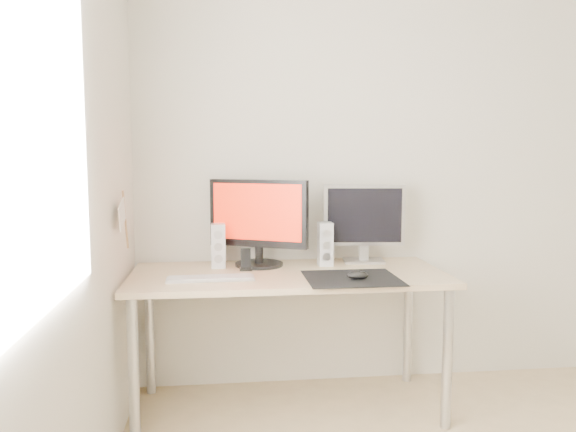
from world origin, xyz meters
TOP-DOWN VIEW (x-y plane):
  - wall_back at (0.00, 1.75)m, footprint 3.50×0.00m
  - wall_left at (-1.75, 0.00)m, footprint 0.00×3.50m
  - window_pane at (-1.74, 0.00)m, footprint 0.00×1.30m
  - mousepad at (-0.64, 1.20)m, footprint 0.45×0.40m
  - mouse at (-0.62, 1.17)m, footprint 0.10×0.06m
  - desk at (-0.93, 1.38)m, footprint 1.60×0.70m
  - main_monitor at (-1.07, 1.56)m, footprint 0.51×0.35m
  - second_monitor at (-0.48, 1.61)m, footprint 0.45×0.18m
  - speaker_left at (-1.28, 1.55)m, footprint 0.07×0.09m
  - speaker_right at (-0.71, 1.54)m, footprint 0.07×0.09m
  - keyboard at (-1.32, 1.25)m, footprint 0.42×0.13m
  - phone_dock at (-1.14, 1.46)m, footprint 0.06×0.06m
  - pennant at (-1.72, 1.24)m, footprint 0.01×0.23m

SIDE VIEW (x-z plane):
  - desk at x=-0.93m, z-range 0.29..1.02m
  - mousepad at x=-0.64m, z-range 0.73..0.73m
  - keyboard at x=-1.32m, z-range 0.73..0.75m
  - mouse at x=-0.62m, z-range 0.73..0.77m
  - phone_dock at x=-1.14m, z-range 0.71..0.82m
  - speaker_left at x=-1.28m, z-range 0.73..0.97m
  - speaker_right at x=-0.71m, z-range 0.73..0.97m
  - second_monitor at x=-0.48m, z-range 0.75..1.19m
  - main_monitor at x=-1.07m, z-range 0.75..1.22m
  - pennant at x=-1.72m, z-range 0.90..1.19m
  - wall_back at x=0.00m, z-range -0.50..3.00m
  - wall_left at x=-1.75m, z-range -0.50..3.00m
  - window_pane at x=-1.74m, z-range 0.85..2.15m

